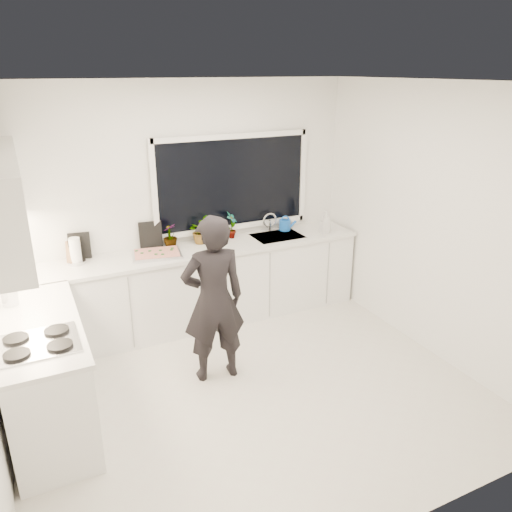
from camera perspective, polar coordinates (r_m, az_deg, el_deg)
floor at (r=4.79m, az=-0.70°, el=-15.16°), size 4.00×3.50×0.02m
wall_back at (r=5.71m, az=-8.35°, el=5.83°), size 4.00×0.02×2.70m
wall_right at (r=5.27m, az=19.45°, el=3.59°), size 0.02×3.50×2.70m
ceiling at (r=3.88m, az=-0.89°, el=19.45°), size 4.00×3.50×0.02m
window at (r=5.83m, az=-2.68°, el=8.36°), size 1.80×0.02×1.00m
base_cabinets_back at (r=5.74m, az=-6.92°, el=-3.70°), size 3.92×0.58×0.88m
base_cabinets_left at (r=4.53m, az=-22.79°, el=-12.47°), size 0.58×1.60×0.88m
countertop_back at (r=5.55m, az=-7.09°, el=0.59°), size 3.94×0.62×0.04m
countertop_left at (r=4.30m, az=-23.64°, el=-7.30°), size 0.62×1.60×0.04m
sink at (r=5.97m, az=2.45°, el=1.87°), size 0.58×0.42×0.14m
faucet at (r=6.09m, az=1.58°, el=3.84°), size 0.03×0.03×0.22m
stovetop at (r=3.98m, az=-23.68°, el=-9.10°), size 0.56×0.48×0.03m
person at (r=4.60m, az=-4.89°, el=-5.01°), size 0.62×0.44×1.61m
pizza_tray at (r=5.41m, az=-11.27°, el=0.19°), size 0.56×0.46×0.03m
pizza at (r=5.41m, az=-11.28°, el=0.36°), size 0.51×0.41×0.01m
watering_can at (r=6.15m, az=3.32°, el=3.56°), size 0.18×0.18×0.13m
paper_towel_roll at (r=5.37m, az=-19.93°, el=0.47°), size 0.12×0.12×0.26m
knife_block at (r=5.42m, az=-20.12°, el=0.38°), size 0.15×0.13×0.22m
utensil_crock at (r=4.68m, az=-26.34°, el=-4.15°), size 0.17×0.17×0.16m
picture_frame_large at (r=5.51m, az=-19.51°, el=1.12°), size 0.22×0.05×0.28m
picture_frame_small at (r=5.62m, az=-11.95°, el=2.37°), size 0.25×0.05×0.30m
herb_plants at (r=5.69m, az=-6.42°, el=2.92°), size 0.94×0.31×0.31m
soap_bottles at (r=6.08m, az=7.95°, el=3.78°), size 0.15×0.15×0.28m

